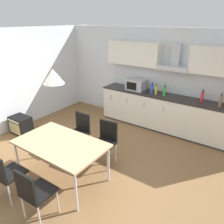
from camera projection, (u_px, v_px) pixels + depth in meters
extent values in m
cube|color=brown|center=(85.00, 171.00, 4.20)|extent=(8.01, 8.31, 0.02)
cube|color=silver|center=(153.00, 77.00, 5.84)|extent=(6.41, 0.10, 2.50)
cube|color=#333333|center=(165.00, 129.00, 5.73)|extent=(3.46, 0.54, 0.05)
cube|color=silver|center=(167.00, 113.00, 5.55)|extent=(3.60, 0.58, 0.85)
cube|color=#282321|center=(169.00, 97.00, 5.38)|extent=(3.62, 0.60, 0.03)
cube|color=silver|center=(111.00, 97.00, 6.05)|extent=(0.01, 0.01, 0.14)
cube|color=silver|center=(127.00, 101.00, 5.78)|extent=(0.01, 0.01, 0.14)
cube|color=silver|center=(144.00, 105.00, 5.51)|extent=(0.01, 0.01, 0.14)
cube|color=silver|center=(163.00, 109.00, 5.24)|extent=(0.01, 0.01, 0.14)
cube|color=silver|center=(174.00, 82.00, 5.48)|extent=(3.60, 0.02, 0.57)
cube|color=silver|center=(134.00, 53.00, 5.67)|extent=(1.43, 0.34, 0.59)
cube|color=#B7BABF|center=(174.00, 68.00, 5.18)|extent=(0.75, 0.40, 0.10)
cube|color=#B7BABF|center=(176.00, 55.00, 5.16)|extent=(0.20, 0.16, 0.54)
cube|color=#ADADB2|center=(136.00, 85.00, 5.81)|extent=(0.48, 0.34, 0.28)
cube|color=black|center=(131.00, 86.00, 5.70)|extent=(0.29, 0.01, 0.20)
cylinder|color=green|center=(164.00, 91.00, 5.34)|extent=(0.07, 0.07, 0.24)
cylinder|color=black|center=(165.00, 86.00, 5.28)|extent=(0.03, 0.03, 0.05)
cylinder|color=blue|center=(152.00, 89.00, 5.55)|extent=(0.08, 0.08, 0.23)
cylinder|color=black|center=(152.00, 84.00, 5.49)|extent=(0.03, 0.03, 0.05)
cylinder|color=red|center=(202.00, 97.00, 4.96)|extent=(0.07, 0.07, 0.25)
cylinder|color=black|center=(203.00, 90.00, 4.90)|extent=(0.03, 0.03, 0.05)
cylinder|color=brown|center=(221.00, 101.00, 4.68)|extent=(0.07, 0.07, 0.25)
cylinder|color=black|center=(222.00, 95.00, 4.62)|extent=(0.03, 0.03, 0.05)
cylinder|color=yellow|center=(156.00, 90.00, 5.46)|extent=(0.06, 0.06, 0.22)
cylinder|color=black|center=(157.00, 85.00, 5.41)|extent=(0.02, 0.02, 0.05)
cube|color=tan|center=(60.00, 144.00, 3.71)|extent=(1.55, 0.94, 0.04)
cylinder|color=silver|center=(18.00, 159.00, 3.93)|extent=(0.04, 0.04, 0.71)
cylinder|color=silver|center=(76.00, 192.00, 3.18)|extent=(0.04, 0.04, 0.71)
cylinder|color=silver|center=(53.00, 140.00, 4.54)|extent=(0.04, 0.04, 0.71)
cylinder|color=silver|center=(109.00, 164.00, 3.79)|extent=(0.04, 0.04, 0.71)
cube|color=black|center=(10.00, 173.00, 3.42)|extent=(0.42, 0.42, 0.04)
cylinder|color=silver|center=(15.00, 175.00, 3.73)|extent=(0.02, 0.02, 0.43)
cylinder|color=silver|center=(28.00, 183.00, 3.57)|extent=(0.02, 0.02, 0.43)
cylinder|color=silver|center=(10.00, 196.00, 3.30)|extent=(0.02, 0.02, 0.43)
cube|color=black|center=(77.00, 134.00, 4.58)|extent=(0.41, 0.41, 0.04)
cube|color=black|center=(83.00, 122.00, 4.63)|extent=(0.38, 0.05, 0.40)
cylinder|color=silver|center=(78.00, 150.00, 4.46)|extent=(0.02, 0.02, 0.43)
cylinder|color=silver|center=(67.00, 145.00, 4.64)|extent=(0.02, 0.02, 0.43)
cylinder|color=silver|center=(89.00, 143.00, 4.71)|extent=(0.02, 0.02, 0.43)
cylinder|color=silver|center=(78.00, 138.00, 4.90)|extent=(0.02, 0.02, 0.43)
cube|color=black|center=(39.00, 192.00, 3.06)|extent=(0.41, 0.41, 0.04)
cube|color=black|center=(25.00, 187.00, 2.83)|extent=(0.38, 0.05, 0.40)
cylinder|color=silver|center=(42.00, 192.00, 3.37)|extent=(0.02, 0.02, 0.43)
cylinder|color=silver|center=(58.00, 201.00, 3.20)|extent=(0.02, 0.02, 0.43)
cylinder|color=silver|center=(23.00, 207.00, 3.10)|extent=(0.02, 0.02, 0.43)
cylinder|color=silver|center=(39.00, 218.00, 2.93)|extent=(0.02, 0.02, 0.43)
cube|color=black|center=(104.00, 144.00, 4.22)|extent=(0.44, 0.44, 0.04)
cube|color=black|center=(109.00, 130.00, 4.28)|extent=(0.38, 0.08, 0.40)
cylinder|color=silver|center=(107.00, 161.00, 4.10)|extent=(0.02, 0.02, 0.43)
cylinder|color=silver|center=(92.00, 156.00, 4.25)|extent=(0.02, 0.02, 0.43)
cylinder|color=silver|center=(116.00, 152.00, 4.37)|extent=(0.02, 0.02, 0.43)
cylinder|color=silver|center=(101.00, 148.00, 4.52)|extent=(0.02, 0.02, 0.43)
cube|color=black|center=(21.00, 125.00, 5.50)|extent=(0.52, 0.36, 0.44)
cube|color=tan|center=(15.00, 129.00, 5.37)|extent=(0.44, 0.01, 0.29)
cube|color=beige|center=(13.00, 122.00, 5.29)|extent=(0.44, 0.01, 0.05)
cone|color=silver|center=(53.00, 76.00, 3.26)|extent=(0.32, 0.32, 0.22)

